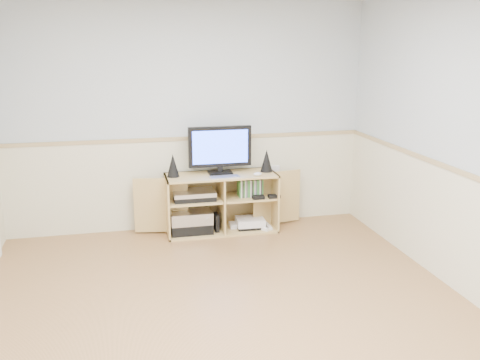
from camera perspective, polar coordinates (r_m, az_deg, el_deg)
The scene contains 11 objects.
room at distance 3.85m, azimuth -2.40°, elevation 1.85°, with size 4.04×4.54×2.54m.
media_cabinet at distance 5.98m, azimuth -2.11°, elevation -2.24°, with size 1.90×0.46×0.65m.
monitor at distance 5.82m, azimuth -2.15°, elevation 3.42°, with size 0.69×0.18×0.52m.
speaker_left at distance 5.76m, azimuth -7.16°, elevation 1.55°, with size 0.13×0.13×0.25m, color black.
speaker_right at distance 5.95m, azimuth 2.85°, elevation 2.08°, with size 0.14×0.14×0.25m, color black.
keyboard at distance 5.71m, azimuth -1.62°, elevation 0.33°, with size 0.32×0.13×0.01m, color silver.
mouse at distance 5.79m, azimuth 1.90°, elevation 0.64°, with size 0.10×0.06×0.04m, color white.
av_components at distance 5.91m, azimuth -5.13°, elevation -3.65°, with size 0.53×0.34×0.47m.
game_consoles at distance 6.06m, azimuth 0.95°, elevation -4.60°, with size 0.45×0.30×0.11m.
game_cases at distance 5.93m, azimuth 1.09°, elevation -0.83°, with size 0.27×0.14×0.19m, color #3F8C3F.
wall_outlet at distance 6.23m, azimuth 3.67°, elevation 1.01°, with size 0.12×0.03×0.12m, color white.
Camera 1 is at (-0.74, -3.57, 2.07)m, focal length 40.00 mm.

